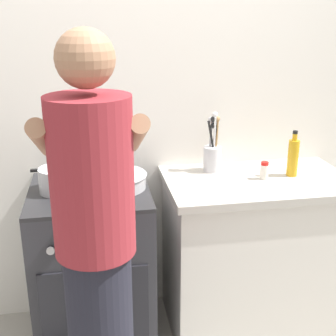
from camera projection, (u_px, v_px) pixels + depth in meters
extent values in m
cube|color=silver|center=(182.00, 104.00, 2.56)|extent=(3.20, 0.10, 2.50)
cube|color=silver|center=(253.00, 256.00, 2.56)|extent=(0.96, 0.56, 0.86)
cube|color=#B7B2A8|center=(258.00, 182.00, 2.41)|extent=(1.00, 0.60, 0.04)
cube|color=#2D2D33|center=(94.00, 269.00, 2.41)|extent=(0.60, 0.60, 0.88)
cube|color=#232326|center=(89.00, 191.00, 2.26)|extent=(0.60, 0.60, 0.02)
cube|color=black|center=(95.00, 307.00, 2.13)|extent=(0.51, 0.01, 0.40)
cylinder|color=silver|center=(51.00, 251.00, 1.99)|extent=(0.04, 0.01, 0.04)
cylinder|color=silver|center=(92.00, 247.00, 2.02)|extent=(0.04, 0.01, 0.04)
cylinder|color=silver|center=(131.00, 244.00, 2.05)|extent=(0.04, 0.01, 0.04)
cylinder|color=#B2B2B7|center=(60.00, 180.00, 2.22)|extent=(0.20, 0.20, 0.12)
cube|color=black|center=(34.00, 170.00, 2.18)|extent=(0.04, 0.02, 0.01)
cube|color=black|center=(83.00, 168.00, 2.22)|extent=(0.04, 0.02, 0.01)
cylinder|color=#B7B7BC|center=(116.00, 181.00, 2.27)|extent=(0.30, 0.30, 0.07)
torus|color=#B7B7BC|center=(116.00, 175.00, 2.26)|extent=(0.31, 0.31, 0.01)
cylinder|color=silver|center=(212.00, 159.00, 2.51)|extent=(0.10, 0.10, 0.14)
cylinder|color=black|center=(213.00, 147.00, 2.49)|extent=(0.04, 0.02, 0.22)
sphere|color=black|center=(213.00, 126.00, 2.45)|extent=(0.03, 0.03, 0.03)
cylinder|color=black|center=(213.00, 145.00, 2.48)|extent=(0.06, 0.04, 0.27)
sphere|color=black|center=(213.00, 119.00, 2.43)|extent=(0.03, 0.03, 0.03)
cylinder|color=silver|center=(210.00, 144.00, 2.50)|extent=(0.03, 0.02, 0.26)
sphere|color=silver|center=(211.00, 120.00, 2.45)|extent=(0.03, 0.03, 0.03)
cylinder|color=silver|center=(214.00, 143.00, 2.48)|extent=(0.01, 0.04, 0.30)
sphere|color=silver|center=(215.00, 115.00, 2.43)|extent=(0.03, 0.03, 0.03)
cylinder|color=silver|center=(214.00, 145.00, 2.50)|extent=(0.03, 0.03, 0.25)
sphere|color=silver|center=(215.00, 122.00, 2.46)|extent=(0.03, 0.03, 0.03)
cylinder|color=#9E7547|center=(216.00, 145.00, 2.49)|extent=(0.02, 0.03, 0.27)
sphere|color=#9E7547|center=(217.00, 119.00, 2.44)|extent=(0.03, 0.03, 0.03)
cylinder|color=silver|center=(264.00, 172.00, 2.39)|extent=(0.04, 0.04, 0.08)
cylinder|color=red|center=(265.00, 163.00, 2.38)|extent=(0.04, 0.04, 0.02)
cylinder|color=gold|center=(293.00, 158.00, 2.42)|extent=(0.06, 0.06, 0.20)
cylinder|color=gold|center=(295.00, 137.00, 2.38)|extent=(0.03, 0.03, 0.04)
cylinder|color=black|center=(295.00, 132.00, 2.38)|extent=(0.03, 0.03, 0.02)
cylinder|color=maroon|center=(92.00, 177.00, 1.58)|extent=(0.30, 0.30, 0.58)
sphere|color=#A07254|center=(85.00, 58.00, 1.45)|extent=(0.20, 0.20, 0.20)
cylinder|color=#A07254|center=(43.00, 139.00, 1.65)|extent=(0.07, 0.41, 0.24)
cylinder|color=#A07254|center=(135.00, 135.00, 1.71)|extent=(0.07, 0.41, 0.24)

